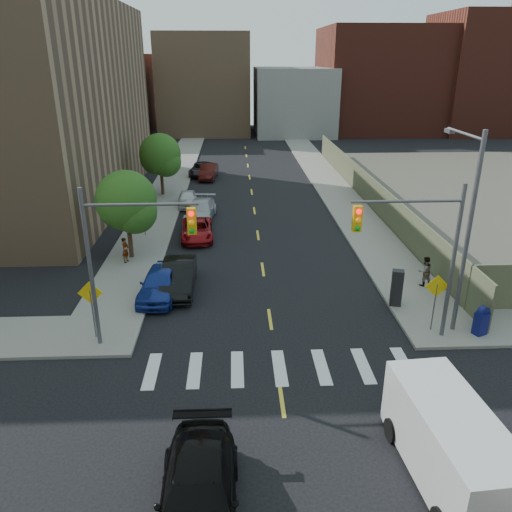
{
  "coord_description": "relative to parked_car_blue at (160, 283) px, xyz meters",
  "views": [
    {
      "loc": [
        -1.6,
        -12.87,
        11.65
      ],
      "look_at": [
        -0.53,
        11.14,
        2.0
      ],
      "focal_mm": 35.0,
      "sensor_mm": 36.0,
      "label": 1
    }
  ],
  "objects": [
    {
      "name": "parked_car_grey",
      "position": [
        0.53,
        28.42,
        -0.11
      ],
      "size": [
        2.67,
        5.0,
        1.34
      ],
      "primitive_type": "imported",
      "rotation": [
        0.0,
        0.0,
        -0.1
      ],
      "color": "black",
      "rests_on": "ground"
    },
    {
      "name": "bg_bldg_east",
      "position": [
        27.5,
        61.3,
        7.22
      ],
      "size": [
        18.0,
        18.0,
        16.0
      ],
      "primitive_type": "cube",
      "color": "#592319",
      "rests_on": "ground"
    },
    {
      "name": "parked_car_black",
      "position": [
        0.87,
        0.75,
        0.0
      ],
      "size": [
        1.69,
        4.74,
        1.56
      ],
      "primitive_type": "imported",
      "rotation": [
        0.0,
        0.0,
        0.01
      ],
      "color": "black",
      "rests_on": "ground"
    },
    {
      "name": "parked_car_maroon",
      "position": [
        1.3,
        26.84,
        -0.04
      ],
      "size": [
        1.97,
        4.61,
        1.48
      ],
      "primitive_type": "imported",
      "rotation": [
        0.0,
        0.0,
        -0.09
      ],
      "color": "#3B0E0B",
      "rests_on": "ground"
    },
    {
      "name": "parked_car_white",
      "position": [
        0.0,
        16.83,
        -0.14
      ],
      "size": [
        1.74,
        3.84,
        1.28
      ],
      "primitive_type": "imported",
      "rotation": [
        0.0,
        0.0,
        0.06
      ],
      "color": "silver",
      "rests_on": "ground"
    },
    {
      "name": "warn_sign_midwest",
      "position": [
        -2.3,
        9.3,
        1.22
      ],
      "size": [
        1.06,
        0.06,
        2.83
      ],
      "color": "#59595E",
      "rests_on": "ground"
    },
    {
      "name": "sidewalk_ne",
      "position": [
        13.25,
        30.8,
        -0.7
      ],
      "size": [
        3.5,
        73.0,
        0.15
      ],
      "primitive_type": "cube",
      "color": "gray",
      "rests_on": "ground"
    },
    {
      "name": "smokestack",
      "position": [
        47.5,
        59.3,
        13.22
      ],
      "size": [
        1.8,
        1.8,
        28.0
      ],
      "primitive_type": "cylinder",
      "color": "#8C6B4C",
      "rests_on": "ground"
    },
    {
      "name": "ground",
      "position": [
        5.5,
        -10.7,
        -0.78
      ],
      "size": [
        160.0,
        160.0,
        0.0
      ],
      "primitive_type": "plane",
      "color": "black",
      "rests_on": "ground"
    },
    {
      "name": "tree_west_near",
      "position": [
        -2.5,
        5.35,
        2.7
      ],
      "size": [
        3.66,
        3.64,
        5.52
      ],
      "color": "#332114",
      "rests_on": "ground"
    },
    {
      "name": "tree_west_far",
      "position": [
        -2.5,
        20.35,
        2.7
      ],
      "size": [
        3.66,
        3.64,
        5.52
      ],
      "color": "#332114",
      "rests_on": "ground"
    },
    {
      "name": "fence_north",
      "position": [
        15.1,
        17.3,
        0.47
      ],
      "size": [
        0.12,
        44.0,
        2.5
      ],
      "primitive_type": "cube",
      "color": "#5E6244",
      "rests_on": "ground"
    },
    {
      "name": "black_sedan",
      "position": [
        2.8,
        -13.57,
        -0.01
      ],
      "size": [
        2.16,
        5.32,
        1.54
      ],
      "primitive_type": "imported",
      "rotation": [
        0.0,
        0.0,
        -0.0
      ],
      "color": "black",
      "rests_on": "ground"
    },
    {
      "name": "pedestrian_east",
      "position": [
        14.01,
        0.42,
        0.19
      ],
      "size": [
        0.91,
        0.77,
        1.64
      ],
      "primitive_type": "imported",
      "rotation": [
        0.0,
        0.0,
        3.34
      ],
      "color": "gray",
      "rests_on": "sidewalk_ne"
    },
    {
      "name": "sidewalk_nw",
      "position": [
        -2.25,
        30.8,
        -0.7
      ],
      "size": [
        3.5,
        73.0,
        0.15
      ],
      "primitive_type": "cube",
      "color": "gray",
      "rests_on": "ground"
    },
    {
      "name": "bg_bldg_west",
      "position": [
        -16.5,
        59.3,
        5.22
      ],
      "size": [
        14.0,
        18.0,
        12.0
      ],
      "primitive_type": "cube",
      "color": "#592319",
      "rests_on": "ground"
    },
    {
      "name": "payphone",
      "position": [
        11.8,
        -1.76,
        0.3
      ],
      "size": [
        0.65,
        0.58,
        1.85
      ],
      "primitive_type": "cube",
      "rotation": [
        0.0,
        0.0,
        -0.26
      ],
      "color": "black",
      "rests_on": "sidewalk_ne"
    },
    {
      "name": "warn_sign_nw",
      "position": [
        -2.3,
        -4.2,
        1.22
      ],
      "size": [
        1.06,
        0.06,
        2.83
      ],
      "color": "#59595E",
      "rests_on": "ground"
    },
    {
      "name": "parked_car_blue",
      "position": [
        0.0,
        0.0,
        0.0
      ],
      "size": [
        2.22,
        4.71,
        1.56
      ],
      "primitive_type": "imported",
      "rotation": [
        0.0,
        0.0,
        -0.08
      ],
      "color": "navy",
      "rests_on": "ground"
    },
    {
      "name": "signal_ne",
      "position": [
        11.48,
        -4.7,
        3.75
      ],
      "size": [
        4.59,
        0.3,
        7.0
      ],
      "color": "#59595E",
      "rests_on": "ground"
    },
    {
      "name": "mailbox",
      "position": [
        14.7,
        -4.7,
        0.03
      ],
      "size": [
        0.68,
        0.61,
        1.36
      ],
      "rotation": [
        0.0,
        0.0,
        0.42
      ],
      "color": "navy",
      "rests_on": "sidewalk_ne"
    },
    {
      "name": "parked_car_silver",
      "position": [
        1.3,
        13.18,
        -0.05
      ],
      "size": [
        2.54,
        5.22,
        1.46
      ],
      "primitive_type": "imported",
      "rotation": [
        0.0,
        0.0,
        -0.1
      ],
      "color": "#ADAFB5",
      "rests_on": "ground"
    },
    {
      "name": "warn_sign_ne",
      "position": [
        12.7,
        -4.2,
        1.22
      ],
      "size": [
        1.06,
        0.06,
        2.83
      ],
      "color": "#59595E",
      "rests_on": "ground"
    },
    {
      "name": "parked_car_red",
      "position": [
        1.3,
        8.83,
        -0.14
      ],
      "size": [
        2.42,
        4.71,
        1.27
      ],
      "primitive_type": "imported",
      "rotation": [
        0.0,
        0.0,
        0.07
      ],
      "color": "maroon",
      "rests_on": "ground"
    },
    {
      "name": "signal_nw",
      "position": [
        -0.48,
        -4.7,
        3.75
      ],
      "size": [
        4.59,
        0.3,
        7.0
      ],
      "color": "#59595E",
      "rests_on": "ground"
    },
    {
      "name": "cargo_van",
      "position": [
        9.99,
        -12.35,
        0.5
      ],
      "size": [
        2.54,
        5.45,
        2.43
      ],
      "rotation": [
        0.0,
        0.0,
        0.08
      ],
      "color": "silver",
      "rests_on": "ground"
    },
    {
      "name": "bg_bldg_midwest",
      "position": [
        -0.5,
        61.3,
        6.72
      ],
      "size": [
        14.0,
        16.0,
        15.0
      ],
      "primitive_type": "cube",
      "color": "#8C6B4C",
      "rests_on": "ground"
    },
    {
      "name": "pedestrian_west",
      "position": [
        -2.65,
        4.44,
        0.13
      ],
      "size": [
        0.51,
        0.64,
        1.52
      ],
      "primitive_type": "imported",
      "rotation": [
        0.0,
        0.0,
        1.27
      ],
      "color": "gray",
      "rests_on": "sidewalk_nw"
    },
    {
      "name": "bg_bldg_center",
      "position": [
        13.5,
        59.3,
        4.22
      ],
      "size": [
        12.0,
        16.0,
        10.0
      ],
      "primitive_type": "cube",
      "color": "gray",
      "rests_on": "ground"
    },
    {
      "name": "bg_bldg_fareast",
      "position": [
        43.5,
        59.3,
        8.22
      ],
      "size": [
        14.0,
        16.0,
        18.0
      ],
      "primitive_type": "cube",
      "color": "#592319",
      "rests_on": "ground"
    },
    {
      "name": "streetlight_ne",
      "position": [
        13.7,
        -3.8,
        4.44
      ],
      "size": [
        0.25,
        3.7,
        9.0
      ],
      "color": "#59595E",
      "rests_on": "ground"
    }
  ]
}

